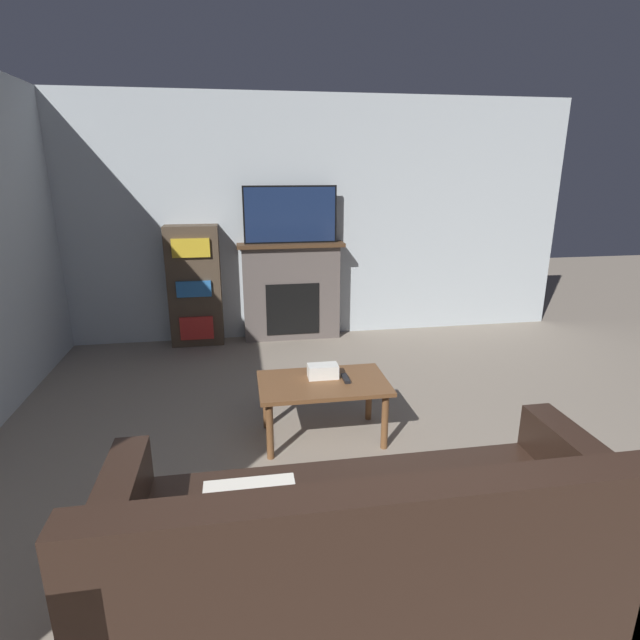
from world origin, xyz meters
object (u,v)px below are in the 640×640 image
object	(u,v)px
fireplace	(291,291)
coffee_table	(323,389)
bookshelf	(195,286)
couch	(369,553)
tv	(290,215)

from	to	relation	value
fireplace	coffee_table	distance (m)	2.32
coffee_table	bookshelf	size ratio (longest dim) A/B	0.70
couch	bookshelf	world-z (taller)	bookshelf
couch	bookshelf	size ratio (longest dim) A/B	1.71
coffee_table	couch	bearing A→B (deg)	-91.99
fireplace	tv	bearing A→B (deg)	-90.00
bookshelf	tv	bearing A→B (deg)	0.13
couch	coffee_table	distance (m)	1.52
tv	couch	world-z (taller)	tv
coffee_table	fireplace	bearing A→B (deg)	89.35
fireplace	couch	distance (m)	3.84
tv	coffee_table	bearing A→B (deg)	-90.65
tv	bookshelf	size ratio (longest dim) A/B	0.77
coffee_table	bookshelf	distance (m)	2.54
bookshelf	coffee_table	bearing A→B (deg)	-65.36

